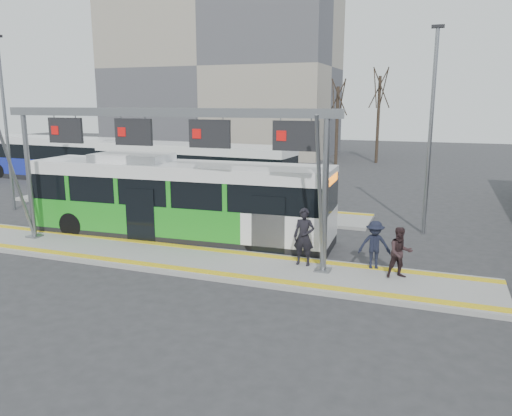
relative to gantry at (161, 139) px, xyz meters
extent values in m
plane|color=#2D2D30|center=(0.35, -0.25, -4.30)|extent=(120.00, 120.00, 0.00)
cube|color=gray|center=(0.35, -0.25, -4.22)|extent=(22.00, 3.00, 0.15)
cube|color=gray|center=(-3.65, 7.75, -4.22)|extent=(20.00, 3.00, 0.15)
cube|color=yellow|center=(0.35, 0.90, -4.14)|extent=(22.00, 0.35, 0.02)
cube|color=yellow|center=(0.35, -1.40, -4.14)|extent=(22.00, 0.35, 0.02)
cube|color=yellow|center=(-3.65, 8.90, -4.14)|extent=(20.00, 0.35, 0.02)
cylinder|color=slate|center=(-6.15, 0.05, -1.62)|extent=(0.20, 0.20, 5.05)
cube|color=slate|center=(-6.15, 0.05, -4.12)|extent=(0.50, 0.50, 0.06)
cylinder|color=slate|center=(-6.15, -0.65, -1.62)|extent=(0.12, 1.46, 4.90)
cylinder|color=slate|center=(5.85, 0.05, -1.62)|extent=(0.20, 0.20, 5.05)
cube|color=slate|center=(5.85, 0.05, -4.12)|extent=(0.50, 0.50, 0.06)
cylinder|color=slate|center=(5.85, -0.65, -1.62)|extent=(0.12, 1.46, 4.90)
cube|color=slate|center=(-0.15, 0.05, 0.90)|extent=(13.00, 0.25, 0.30)
cube|color=black|center=(-4.15, 0.05, 0.20)|extent=(1.50, 0.12, 0.95)
cube|color=#B80D0B|center=(-4.60, -0.02, 0.20)|extent=(0.32, 0.02, 0.32)
cube|color=black|center=(-1.15, 0.05, 0.20)|extent=(1.50, 0.12, 0.95)
cube|color=#B80D0B|center=(-1.60, -0.02, 0.20)|extent=(0.32, 0.02, 0.32)
cube|color=black|center=(1.85, 0.05, 0.20)|extent=(1.50, 0.12, 0.95)
cube|color=#B80D0B|center=(1.40, -0.02, 0.20)|extent=(0.32, 0.02, 0.32)
cube|color=black|center=(4.85, 0.05, 0.20)|extent=(1.50, 0.12, 0.95)
cube|color=#B80D0B|center=(4.40, -0.02, 0.20)|extent=(0.32, 0.02, 0.32)
cube|color=gray|center=(-13.65, 35.75, 4.70)|extent=(24.00, 12.00, 18.00)
cube|color=black|center=(-0.73, 2.42, -4.12)|extent=(12.68, 3.23, 0.37)
cube|color=#20901F|center=(-0.73, 2.42, -3.33)|extent=(12.68, 3.23, 1.21)
cube|color=black|center=(-0.73, 2.42, -2.20)|extent=(12.68, 3.15, 1.05)
cube|color=white|center=(-0.73, 2.42, -1.42)|extent=(12.68, 3.23, 0.52)
cube|color=orange|center=(5.54, 2.70, -1.52)|extent=(0.13, 1.87, 0.29)
cube|color=white|center=(-2.82, 2.33, -1.00)|extent=(3.23, 2.01, 0.31)
cylinder|color=black|center=(-5.07, 1.04, -3.78)|extent=(1.06, 0.36, 1.05)
cylinder|color=black|center=(-5.18, 3.41, -3.78)|extent=(1.06, 0.36, 1.05)
cylinder|color=black|center=(3.09, 1.41, -3.78)|extent=(1.06, 0.36, 1.05)
cylinder|color=black|center=(2.99, 3.78, -3.78)|extent=(1.06, 0.36, 1.05)
cube|color=black|center=(-4.68, 11.23, -4.12)|extent=(12.61, 3.49, 0.36)
cube|color=#20901F|center=(-4.68, 11.23, -3.34)|extent=(12.61, 3.49, 1.19)
cube|color=black|center=(-4.68, 11.23, -2.22)|extent=(12.60, 3.41, 1.04)
cube|color=white|center=(-4.68, 11.23, -1.45)|extent=(12.61, 3.49, 0.52)
cylinder|color=black|center=(-9.11, 10.36, -3.78)|extent=(1.06, 0.38, 1.04)
cylinder|color=black|center=(-8.95, 12.70, -3.78)|extent=(1.06, 0.38, 1.04)
cylinder|color=black|center=(-1.04, 9.81, -3.78)|extent=(1.06, 0.38, 1.04)
cylinder|color=black|center=(-0.88, 12.15, -3.78)|extent=(1.06, 0.38, 1.04)
cube|color=black|center=(-17.40, 13.67, -4.12)|extent=(11.94, 3.40, 0.36)
cube|color=navy|center=(-17.40, 13.67, -3.35)|extent=(11.94, 3.40, 1.18)
cube|color=black|center=(-17.40, 13.67, -2.25)|extent=(11.93, 3.32, 1.03)
cube|color=white|center=(-17.40, 13.67, -1.48)|extent=(11.94, 3.40, 0.51)
cylinder|color=black|center=(-21.59, 12.79, -3.79)|extent=(1.04, 0.38, 1.03)
cylinder|color=black|center=(-21.44, 15.10, -3.79)|extent=(1.04, 0.38, 1.03)
cylinder|color=black|center=(-13.95, 12.27, -3.79)|extent=(1.04, 0.38, 1.03)
cylinder|color=black|center=(-13.79, 14.58, -3.79)|extent=(1.04, 0.38, 1.03)
imported|color=black|center=(5.09, 0.42, -3.18)|extent=(0.72, 0.48, 1.95)
imported|color=#2D1E20|center=(8.23, 0.25, -3.34)|extent=(0.98, 0.90, 1.62)
imported|color=black|center=(7.37, 0.85, -3.34)|extent=(1.15, 0.81, 1.62)
cylinder|color=#382B21|center=(0.33, 29.33, -0.86)|extent=(0.28, 0.28, 6.88)
cylinder|color=#382B21|center=(3.57, 32.00, -0.38)|extent=(0.28, 0.28, 7.84)
cylinder|color=#382B21|center=(-23.23, 31.22, -0.28)|extent=(0.28, 0.28, 8.03)
cylinder|color=slate|center=(-11.64, 4.33, 0.05)|extent=(0.16, 0.16, 8.70)
cylinder|color=slate|center=(8.72, 6.72, -0.06)|extent=(0.16, 0.16, 8.48)
cube|color=black|center=(8.72, 6.72, 4.18)|extent=(0.50, 0.25, 0.12)
camera|label=1|loc=(9.20, -15.26, 1.25)|focal=35.00mm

